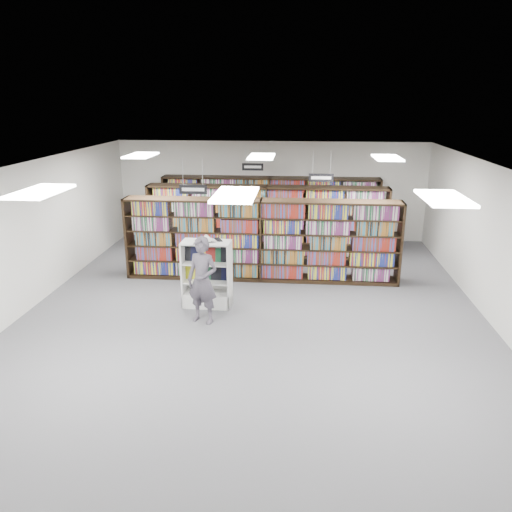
# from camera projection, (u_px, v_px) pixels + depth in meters

# --- Properties ---
(floor) EXTENTS (12.00, 12.00, 0.00)m
(floor) POSITION_uv_depth(u_px,v_px,m) (254.00, 310.00, 11.15)
(floor) COLOR #504F54
(floor) RESTS_ON ground
(ceiling) EXTENTS (10.00, 12.00, 0.10)m
(ceiling) POSITION_uv_depth(u_px,v_px,m) (254.00, 166.00, 10.18)
(ceiling) COLOR silver
(ceiling) RESTS_ON wall_back
(wall_back) EXTENTS (10.00, 0.10, 3.20)m
(wall_back) POSITION_uv_depth(u_px,v_px,m) (271.00, 191.00, 16.36)
(wall_back) COLOR silver
(wall_back) RESTS_ON ground
(wall_front) EXTENTS (10.00, 0.10, 3.20)m
(wall_front) POSITION_uv_depth(u_px,v_px,m) (199.00, 405.00, 4.97)
(wall_front) COLOR silver
(wall_front) RESTS_ON ground
(wall_left) EXTENTS (0.10, 12.00, 3.20)m
(wall_left) POSITION_uv_depth(u_px,v_px,m) (30.00, 235.00, 11.09)
(wall_left) COLOR silver
(wall_left) RESTS_ON ground
(wall_right) EXTENTS (0.10, 12.00, 3.20)m
(wall_right) POSITION_uv_depth(u_px,v_px,m) (496.00, 247.00, 10.25)
(wall_right) COLOR silver
(wall_right) RESTS_ON ground
(bookshelf_row_near) EXTENTS (7.00, 0.60, 2.10)m
(bookshelf_row_near) POSITION_uv_depth(u_px,v_px,m) (261.00, 240.00, 12.73)
(bookshelf_row_near) COLOR black
(bookshelf_row_near) RESTS_ON floor
(bookshelf_row_mid) EXTENTS (7.00, 0.60, 2.10)m
(bookshelf_row_mid) POSITION_uv_depth(u_px,v_px,m) (267.00, 222.00, 14.63)
(bookshelf_row_mid) COLOR black
(bookshelf_row_mid) RESTS_ON floor
(bookshelf_row_far) EXTENTS (7.00, 0.60, 2.10)m
(bookshelf_row_far) POSITION_uv_depth(u_px,v_px,m) (270.00, 209.00, 16.25)
(bookshelf_row_far) COLOR black
(bookshelf_row_far) RESTS_ON floor
(aisle_sign_left) EXTENTS (0.65, 0.02, 0.80)m
(aisle_sign_left) POSITION_uv_depth(u_px,v_px,m) (193.00, 188.00, 11.46)
(aisle_sign_left) COLOR #B2B2B7
(aisle_sign_left) RESTS_ON ceiling
(aisle_sign_right) EXTENTS (0.65, 0.02, 0.80)m
(aisle_sign_right) POSITION_uv_depth(u_px,v_px,m) (321.00, 177.00, 13.11)
(aisle_sign_right) COLOR #B2B2B7
(aisle_sign_right) RESTS_ON ceiling
(aisle_sign_center) EXTENTS (0.65, 0.02, 0.80)m
(aisle_sign_center) POSITION_uv_depth(u_px,v_px,m) (253.00, 166.00, 15.17)
(aisle_sign_center) COLOR #B2B2B7
(aisle_sign_center) RESTS_ON ceiling
(troffer_front_left) EXTENTS (0.60, 1.20, 0.04)m
(troffer_front_left) POSITION_uv_depth(u_px,v_px,m) (40.00, 192.00, 7.60)
(troffer_front_left) COLOR white
(troffer_front_left) RESTS_ON ceiling
(troffer_front_center) EXTENTS (0.60, 1.20, 0.04)m
(troffer_front_center) POSITION_uv_depth(u_px,v_px,m) (235.00, 195.00, 7.35)
(troffer_front_center) COLOR white
(troffer_front_center) RESTS_ON ceiling
(troffer_front_right) EXTENTS (0.60, 1.20, 0.04)m
(troffer_front_right) POSITION_uv_depth(u_px,v_px,m) (444.00, 198.00, 7.10)
(troffer_front_right) COLOR white
(troffer_front_right) RESTS_ON ceiling
(troffer_back_left) EXTENTS (0.60, 1.20, 0.04)m
(troffer_back_left) POSITION_uv_depth(u_px,v_px,m) (141.00, 155.00, 12.34)
(troffer_back_left) COLOR white
(troffer_back_left) RESTS_ON ceiling
(troffer_back_center) EXTENTS (0.60, 1.20, 0.04)m
(troffer_back_center) POSITION_uv_depth(u_px,v_px,m) (262.00, 157.00, 12.09)
(troffer_back_center) COLOR white
(troffer_back_center) RESTS_ON ceiling
(troffer_back_right) EXTENTS (0.60, 1.20, 0.04)m
(troffer_back_right) POSITION_uv_depth(u_px,v_px,m) (387.00, 158.00, 11.84)
(troffer_back_right) COLOR white
(troffer_back_right) RESTS_ON ceiling
(endcap_display) EXTENTS (1.10, 0.58, 1.51)m
(endcap_display) POSITION_uv_depth(u_px,v_px,m) (208.00, 284.00, 11.28)
(endcap_display) COLOR white
(endcap_display) RESTS_ON floor
(open_book) EXTENTS (0.64, 0.52, 0.13)m
(open_book) POSITION_uv_depth(u_px,v_px,m) (208.00, 239.00, 10.99)
(open_book) COLOR black
(open_book) RESTS_ON endcap_display
(shopper) EXTENTS (0.78, 0.63, 1.84)m
(shopper) POSITION_uv_depth(u_px,v_px,m) (202.00, 280.00, 10.29)
(shopper) COLOR #4B4650
(shopper) RESTS_ON floor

